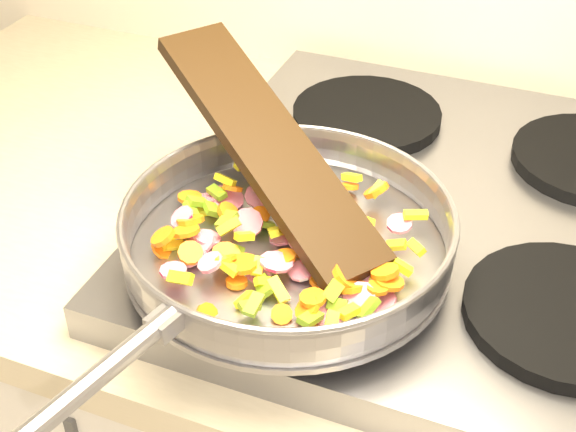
% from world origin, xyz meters
% --- Properties ---
extents(cooktop, '(0.60, 0.60, 0.04)m').
position_xyz_m(cooktop, '(-0.70, 1.67, 0.92)').
color(cooktop, '#939399').
rests_on(cooktop, counter_top).
extents(grate_fl, '(0.19, 0.19, 0.02)m').
position_xyz_m(grate_fl, '(-0.84, 1.52, 0.95)').
color(grate_fl, black).
rests_on(grate_fl, cooktop).
extents(grate_fr, '(0.19, 0.19, 0.02)m').
position_xyz_m(grate_fr, '(-0.56, 1.52, 0.95)').
color(grate_fr, black).
rests_on(grate_fr, cooktop).
extents(grate_bl, '(0.19, 0.19, 0.02)m').
position_xyz_m(grate_bl, '(-0.84, 1.81, 0.95)').
color(grate_bl, black).
rests_on(grate_bl, cooktop).
extents(saute_pan, '(0.36, 0.52, 0.05)m').
position_xyz_m(saute_pan, '(-0.83, 1.50, 0.98)').
color(saute_pan, '#9E9EA5').
rests_on(saute_pan, grate_fl).
extents(vegetable_heap, '(0.27, 0.26, 0.05)m').
position_xyz_m(vegetable_heap, '(-0.82, 1.49, 0.98)').
color(vegetable_heap, '#D31448').
rests_on(vegetable_heap, saute_pan).
extents(wooden_spatula, '(0.31, 0.25, 0.13)m').
position_xyz_m(wooden_spatula, '(-0.87, 1.56, 1.04)').
color(wooden_spatula, black).
rests_on(wooden_spatula, saute_pan).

